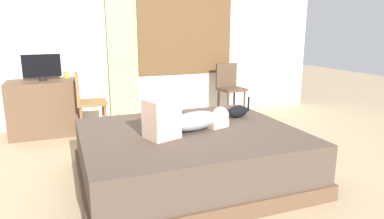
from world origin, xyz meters
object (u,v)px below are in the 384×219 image
(cup, at_px, (66,75))
(desk, at_px, (45,108))
(cat, at_px, (236,112))
(chair_spare, at_px, (229,86))
(chair_by_desk, at_px, (86,99))
(person_lying, at_px, (187,120))
(tv_monitor, at_px, (42,67))
(bed, at_px, (190,155))

(cup, bearing_deg, desk, -152.90)
(cat, distance_m, chair_spare, 1.99)
(desk, bearing_deg, cup, 27.10)
(cup, relative_size, chair_by_desk, 0.10)
(person_lying, distance_m, chair_spare, 2.58)
(tv_monitor, relative_size, chair_by_desk, 0.56)
(person_lying, xyz_separation_m, cup, (-0.97, 2.26, 0.18))
(tv_monitor, bearing_deg, cat, -43.00)
(chair_spare, bearing_deg, person_lying, -125.82)
(bed, xyz_separation_m, chair_spare, (1.47, 2.07, 0.27))
(cat, bearing_deg, cup, 129.75)
(desk, height_order, tv_monitor, tv_monitor)
(cup, bearing_deg, cat, -50.25)
(tv_monitor, bearing_deg, chair_by_desk, -31.67)
(bed, height_order, cat, cat)
(person_lying, height_order, cat, person_lying)
(cat, distance_m, desk, 2.67)
(bed, xyz_separation_m, cup, (-1.01, 2.24, 0.54))
(chair_by_desk, bearing_deg, desk, 149.15)
(cup, xyz_separation_m, chair_spare, (2.48, -0.17, -0.28))
(cat, xyz_separation_m, cup, (-1.64, 1.97, 0.23))
(cat, height_order, tv_monitor, tv_monitor)
(cup, bearing_deg, chair_spare, -3.87)
(person_lying, relative_size, desk, 1.03)
(tv_monitor, xyz_separation_m, chair_by_desk, (0.51, -0.32, -0.41))
(person_lying, xyz_separation_m, chair_by_desk, (-0.76, 1.78, -0.10))
(desk, relative_size, cup, 10.25)
(desk, distance_m, cup, 0.55)
(tv_monitor, height_order, chair_spare, tv_monitor)
(cat, xyz_separation_m, chair_by_desk, (-1.43, 1.50, -0.05))
(bed, height_order, chair_by_desk, chair_by_desk)
(tv_monitor, distance_m, chair_spare, 2.81)
(person_lying, bearing_deg, cat, 22.87)
(tv_monitor, relative_size, chair_spare, 0.56)
(tv_monitor, distance_m, chair_by_desk, 0.73)
(bed, relative_size, person_lying, 2.19)
(tv_monitor, height_order, chair_by_desk, tv_monitor)
(bed, distance_m, tv_monitor, 2.55)
(person_lying, bearing_deg, bed, 26.68)
(desk, relative_size, chair_by_desk, 1.05)
(cat, relative_size, cup, 4.03)
(bed, height_order, cup, cup)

